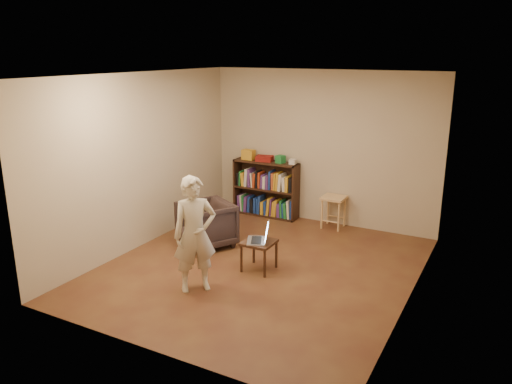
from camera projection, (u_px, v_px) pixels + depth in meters
The scene contains 15 objects.
floor at pixel (260, 268), 6.89m from camera, with size 4.50×4.50×0.00m, color #4B2218.
ceiling at pixel (260, 75), 6.17m from camera, with size 4.50×4.50×0.00m, color silver.
wall_back at pixel (322, 148), 8.44m from camera, with size 4.00×4.00×0.00m, color #BDAF8E.
wall_left at pixel (141, 161), 7.44m from camera, with size 4.50×4.50×0.00m, color #BDAF8E.
wall_right at pixel (417, 197), 5.62m from camera, with size 4.50×4.50×0.00m, color #BDAF8E.
bookshelf at pixel (266, 192), 8.98m from camera, with size 1.20×0.30×1.00m.
box_yellow at pixel (248, 155), 8.96m from camera, with size 0.22×0.16×0.18m, color gold.
red_cloth at pixel (264, 158), 8.83m from camera, with size 0.28×0.21×0.09m, color maroon.
box_green at pixel (280, 159), 8.68m from camera, with size 0.13×0.13×0.13m, color #1F7533.
box_white at pixel (293, 162), 8.59m from camera, with size 0.11×0.11×0.09m, color beige.
stool at pixel (334, 203), 8.34m from camera, with size 0.38×0.38×0.54m.
armchair at pixel (206, 224), 7.58m from camera, with size 0.74×0.76×0.69m, color black.
side_table at pixel (259, 246), 6.74m from camera, with size 0.41×0.41×0.42m.
laptop at pixel (261, 237), 6.69m from camera, with size 0.41×0.44×0.26m.
person at pixel (195, 234), 6.08m from camera, with size 0.53×0.35×1.46m, color beige.
Camera 1 is at (2.94, -5.61, 2.90)m, focal length 35.00 mm.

